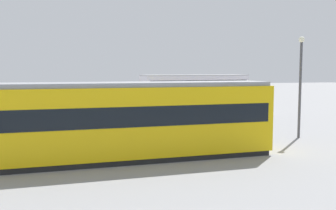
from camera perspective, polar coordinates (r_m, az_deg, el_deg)
ground_plane at (r=31.01m, az=1.61°, el=-2.45°), size 160.00×160.00×0.00m
double_decker_bus at (r=35.23m, az=4.14°, el=1.63°), size 10.73×3.59×3.77m
tram_yellow at (r=17.61m, az=-6.98°, el=-2.25°), size 14.47×2.98×3.62m
pedestrian_near_railing at (r=23.21m, az=-7.68°, el=-2.66°), size 0.45×0.45×1.71m
pedestrian_crossing at (r=23.53m, az=2.84°, el=-2.68°), size 0.45×0.45×1.60m
pedestrian_railing at (r=24.46m, az=0.41°, el=-2.76°), size 9.88×0.73×1.08m
info_sign at (r=24.36m, az=-11.71°, el=-1.08°), size 0.93×0.19×2.24m
street_lamp at (r=24.48m, az=19.44°, el=3.82°), size 0.36×0.36×6.22m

